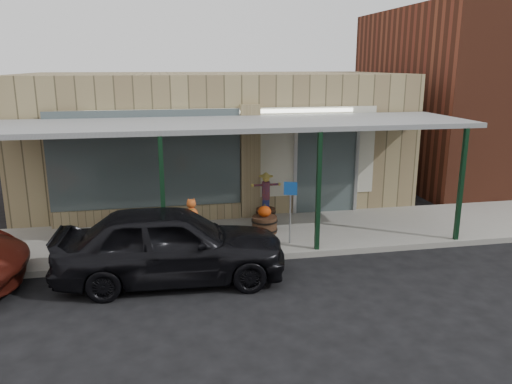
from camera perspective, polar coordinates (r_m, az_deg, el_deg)
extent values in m
plane|color=black|center=(9.96, 0.63, -12.38)|extent=(120.00, 120.00, 0.00)
cube|color=gray|center=(13.20, -2.50, -5.14)|extent=(40.00, 3.20, 0.15)
cube|color=#99885E|center=(17.17, -4.85, 6.36)|extent=(12.00, 6.00, 4.20)
cube|color=#4A585B|center=(14.01, -12.42, 3.42)|extent=(5.20, 0.06, 2.80)
cube|color=#4A585B|center=(14.99, 7.96, 2.77)|extent=(1.80, 0.06, 2.80)
cube|color=#99885E|center=(14.30, -0.68, 3.17)|extent=(0.55, 0.30, 3.40)
cube|color=#99885E|center=(14.42, -12.09, -2.59)|extent=(5.20, 0.30, 0.50)
cube|color=beige|center=(14.21, -3.52, 4.30)|extent=(9.00, 0.02, 2.60)
cube|color=white|center=(14.02, -3.58, 9.11)|extent=(7.50, 0.03, 0.10)
cube|color=gray|center=(12.52, -2.65, 7.80)|extent=(12.00, 3.00, 0.12)
cube|color=black|center=(11.25, -10.59, -0.98)|extent=(0.10, 0.10, 2.95)
cube|color=black|center=(11.81, 7.14, -0.11)|extent=(0.10, 0.10, 2.95)
cube|color=black|center=(13.40, 22.38, 0.64)|extent=(0.10, 0.10, 2.95)
cylinder|color=#4B321E|center=(14.20, 1.13, -2.61)|extent=(0.55, 0.55, 0.37)
cylinder|color=navy|center=(14.11, 1.13, -1.36)|extent=(0.20, 0.20, 0.27)
cylinder|color=maroon|center=(14.01, 1.14, 0.17)|extent=(0.22, 0.22, 0.50)
sphere|color=gold|center=(13.92, 1.15, 1.56)|extent=(0.20, 0.20, 0.20)
cone|color=gold|center=(13.90, 1.15, 2.04)|extent=(0.33, 0.33, 0.13)
cylinder|color=#4B321E|center=(13.22, 0.98, -3.74)|extent=(0.81, 0.81, 0.44)
ellipsoid|color=#D6490D|center=(13.11, 0.99, -2.23)|extent=(0.35, 0.35, 0.29)
cylinder|color=#4C471E|center=(13.07, 0.99, -1.54)|extent=(0.04, 0.04, 0.07)
cylinder|color=gray|center=(12.34, 3.91, -3.14)|extent=(0.04, 0.04, 1.25)
cube|color=#164FAB|center=(12.13, 3.97, 0.40)|extent=(0.31, 0.13, 0.32)
imported|color=black|center=(10.69, -9.65, -5.88)|extent=(4.88, 2.15, 1.63)
ellipsoid|color=#C16322|center=(11.43, -7.36, -2.67)|extent=(0.29, 0.25, 0.38)
sphere|color=#C16322|center=(11.40, -7.41, -1.35)|extent=(0.21, 0.21, 0.21)
cylinder|color=#176B1B|center=(11.39, -7.38, -1.95)|extent=(0.15, 0.15, 0.02)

